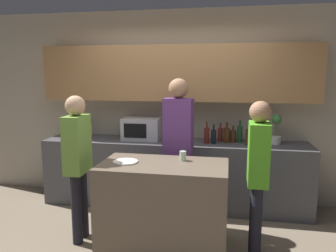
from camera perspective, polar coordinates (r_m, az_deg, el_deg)
The scene contains 18 objects.
back_wall at distance 4.64m, azimuth 1.63°, elevation 5.62°, with size 6.40×0.40×2.70m.
back_counter at distance 4.58m, azimuth 1.04°, elevation -8.25°, with size 3.60×0.62×0.91m.
kitchen_island at distance 3.51m, azimuth -0.77°, elevation -13.74°, with size 1.30×0.71×0.91m.
microwave at distance 4.60m, azimuth -4.50°, elevation -0.45°, with size 0.52×0.39×0.30m.
toaster at distance 4.93m, azimuth -14.83°, elevation -0.79°, with size 0.26×0.16×0.18m.
potted_plant at distance 4.48m, azimuth 18.31°, elevation -0.52°, with size 0.14×0.14×0.39m.
bottle_0 at distance 4.35m, azimuth 6.75°, elevation -1.60°, with size 0.07×0.07×0.28m.
bottle_1 at distance 4.34m, azimuth 7.94°, elevation -1.78°, with size 0.07×0.07×0.26m.
bottle_2 at distance 4.50m, azimuth 9.09°, elevation -1.43°, with size 0.07×0.07×0.25m.
bottle_3 at distance 4.43m, azimuth 10.18°, elevation -1.53°, with size 0.09×0.09×0.27m.
bottle_4 at distance 4.47m, azimuth 11.27°, elevation -1.71°, with size 0.08×0.08×0.23m.
bottle_5 at distance 4.47m, azimuth 12.39°, elevation -1.35°, with size 0.07×0.07×0.30m.
bottle_6 at distance 4.33m, azimuth 13.94°, elevation -1.83°, with size 0.08×0.08×0.29m.
plate_on_island at distance 3.43m, azimuth -7.43°, elevation -6.17°, with size 0.26×0.26×0.01m.
cup_0 at distance 3.47m, azimuth 2.60°, elevation -5.21°, with size 0.07×0.07×0.10m.
person_left at distance 3.91m, azimuth 1.79°, elevation -2.07°, with size 0.36×0.23×1.77m.
person_center at distance 3.63m, azimuth -15.47°, elevation -5.19°, with size 0.21×0.34×1.60m.
person_right at distance 3.30m, azimuth 15.37°, elevation -6.97°, with size 0.21×0.34×1.57m.
Camera 1 is at (0.72, -2.92, 1.82)m, focal length 35.00 mm.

